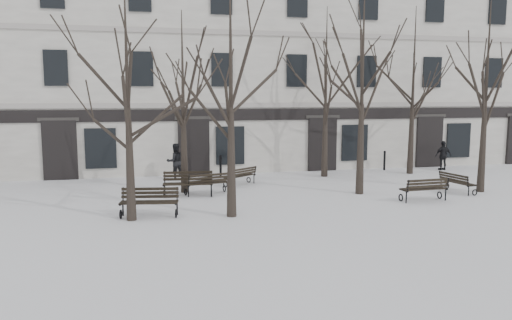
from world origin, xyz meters
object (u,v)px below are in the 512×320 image
object	(u,v)px
tree_3	(487,71)
bench_2	(425,188)
bench_0	(149,201)
bench_1	(207,183)
bench_3	(188,183)
tree_1	(231,61)
bench_5	(457,182)
tree_0	(127,71)
bench_4	(241,175)
tree_2	(363,59)

from	to	relation	value
tree_3	bench_2	bearing A→B (deg)	-160.05
bench_0	bench_1	distance (m)	4.10
bench_2	bench_3	xyz separation A→B (m)	(-8.89, 3.06, 0.04)
tree_1	bench_0	bearing A→B (deg)	167.38
bench_1	bench_5	world-z (taller)	bench_1
tree_3	bench_0	bearing A→B (deg)	-174.31
bench_5	bench_3	bearing A→B (deg)	72.09
tree_1	tree_0	bearing A→B (deg)	176.23
bench_0	bench_4	distance (m)	6.63
tree_3	bench_0	xyz separation A→B (m)	(-13.91, -1.39, -4.59)
bench_4	tree_3	bearing A→B (deg)	122.44
tree_0	bench_3	distance (m)	6.04
tree_2	bench_5	distance (m)	6.60
tree_1	tree_3	distance (m)	11.36
tree_3	bench_3	xyz separation A→B (m)	(-12.32, 1.82, -4.57)
tree_1	bench_5	world-z (taller)	tree_1
tree_0	bench_5	size ratio (longest dim) A/B	4.49
tree_1	bench_3	world-z (taller)	tree_1
tree_1	bench_4	distance (m)	7.61
bench_5	tree_0	bearing A→B (deg)	88.86
tree_2	bench_3	distance (m)	8.73
tree_0	bench_1	world-z (taller)	tree_0
bench_4	bench_5	size ratio (longest dim) A/B	0.96
tree_0	bench_4	world-z (taller)	tree_0
bench_0	bench_1	bearing A→B (deg)	63.54
tree_1	bench_3	distance (m)	6.13
bench_2	bench_4	distance (m)	8.05
tree_1	tree_3	bearing A→B (deg)	10.12
bench_1	bench_5	distance (m)	10.55
tree_0	tree_1	xyz separation A→B (m)	(3.32, -0.22, 0.33)
tree_1	tree_2	bearing A→B (deg)	24.65
bench_1	tree_2	bearing A→B (deg)	155.18
bench_2	bench_5	distance (m)	2.64
tree_1	bench_4	bearing A→B (deg)	75.84
tree_3	bench_0	distance (m)	14.71
bench_5	bench_2	bearing A→B (deg)	110.45
tree_1	tree_3	xyz separation A→B (m)	(11.18, 2.00, -0.10)
bench_1	bench_5	xyz separation A→B (m)	(10.38, -1.89, -0.04)
bench_0	bench_5	size ratio (longest dim) A/B	1.16
bench_3	bench_5	world-z (taller)	bench_3
bench_0	bench_1	world-z (taller)	bench_0
tree_2	bench_3	size ratio (longest dim) A/B	4.29
tree_3	bench_5	bearing A→B (deg)	177.60
tree_0	bench_4	xyz separation A→B (m)	(4.77, 5.53, -4.43)
tree_1	bench_3	xyz separation A→B (m)	(-1.14, 3.81, -4.67)
bench_4	tree_2	bearing A→B (deg)	109.42
tree_3	bench_2	size ratio (longest dim) A/B	4.33
tree_1	tree_2	distance (m)	6.53
bench_0	bench_4	size ratio (longest dim) A/B	1.21
tree_0	bench_1	size ratio (longest dim) A/B	4.06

